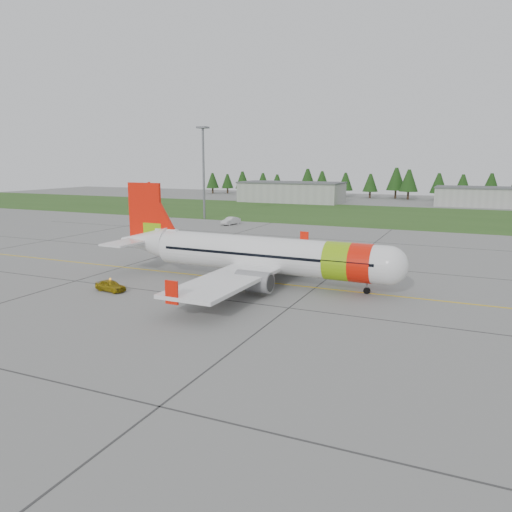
% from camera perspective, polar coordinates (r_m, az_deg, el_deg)
% --- Properties ---
extents(ground, '(320.00, 320.00, 0.00)m').
position_cam_1_polar(ground, '(49.30, -7.22, -4.55)').
color(ground, gray).
rests_on(ground, ground).
extents(aircraft, '(34.50, 31.68, 10.45)m').
position_cam_1_polar(aircraft, '(53.93, 0.49, 0.16)').
color(aircraft, white).
rests_on(aircraft, ground).
extents(follow_me_car, '(1.32, 1.51, 3.42)m').
position_cam_1_polar(follow_me_car, '(52.37, -16.36, -2.07)').
color(follow_me_car, yellow).
rests_on(follow_me_car, ground).
extents(service_van, '(1.96, 1.89, 4.78)m').
position_cam_1_polar(service_van, '(103.14, -2.92, 4.92)').
color(service_van, silver).
rests_on(service_van, ground).
extents(grass_strip, '(320.00, 50.00, 0.03)m').
position_cam_1_polar(grass_strip, '(125.70, 12.56, 4.65)').
color(grass_strip, '#30561E').
rests_on(grass_strip, ground).
extents(taxi_guideline, '(120.00, 0.25, 0.02)m').
position_cam_1_polar(taxi_guideline, '(56.06, -2.98, -2.58)').
color(taxi_guideline, gold).
rests_on(taxi_guideline, ground).
extents(hangar_west, '(32.00, 14.00, 6.00)m').
position_cam_1_polar(hangar_west, '(160.53, 4.06, 7.24)').
color(hangar_west, '#A8A8A3').
rests_on(hangar_west, ground).
extents(hangar_east, '(24.00, 12.00, 5.20)m').
position_cam_1_polar(hangar_east, '(158.87, 24.20, 6.14)').
color(hangar_east, '#A8A8A3').
rests_on(hangar_east, ground).
extents(floodlight_mast, '(0.50, 0.50, 20.00)m').
position_cam_1_polar(floodlight_mast, '(113.80, -6.00, 9.27)').
color(floodlight_mast, slate).
rests_on(floodlight_mast, ground).
extents(treeline, '(160.00, 8.00, 10.00)m').
position_cam_1_polar(treeline, '(180.43, 16.27, 7.87)').
color(treeline, '#1C3F14').
rests_on(treeline, ground).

